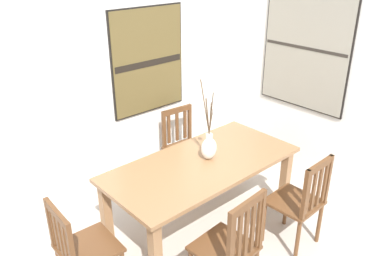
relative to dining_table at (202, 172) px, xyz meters
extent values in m
cube|color=silver|center=(-0.30, 1.15, 0.73)|extent=(6.40, 0.12, 2.70)
cube|color=silver|center=(1.56, -0.71, 0.73)|extent=(0.12, 6.40, 2.70)
cube|color=#8E6642|center=(0.00, 0.00, 0.09)|extent=(1.82, 0.88, 0.03)
cube|color=#8E6642|center=(0.83, -0.36, -0.28)|extent=(0.08, 0.08, 0.70)
cube|color=#8E6642|center=(-0.83, 0.36, -0.28)|extent=(0.08, 0.08, 0.70)
cube|color=#8E6642|center=(0.83, 0.36, -0.28)|extent=(0.08, 0.08, 0.70)
ellipsoid|color=silver|center=(0.09, 0.01, 0.21)|extent=(0.16, 0.13, 0.21)
cylinder|color=silver|center=(0.09, 0.01, 0.33)|extent=(0.06, 0.06, 0.05)
cylinder|color=brown|center=(0.10, 0.08, 0.60)|extent=(0.03, 0.15, 0.48)
cylinder|color=brown|center=(0.07, -0.03, 0.50)|extent=(0.05, 0.08, 0.28)
cylinder|color=brown|center=(0.05, -0.01, 0.54)|extent=(0.09, 0.04, 0.37)
cylinder|color=brown|center=(0.06, -0.04, 0.58)|extent=(0.08, 0.11, 0.44)
cylinder|color=brown|center=(0.06, -0.03, 0.53)|extent=(0.07, 0.09, 0.35)
sphere|color=white|center=(0.14, 0.02, 0.55)|extent=(0.05, 0.05, 0.05)
cube|color=brown|center=(-0.43, -0.69, -0.19)|extent=(0.45, 0.45, 0.03)
cylinder|color=brown|center=(-0.26, -0.50, -0.41)|extent=(0.04, 0.04, 0.43)
cube|color=brown|center=(-0.59, -0.89, 0.08)|extent=(0.04, 0.04, 0.51)
cube|color=brown|center=(-0.23, -0.87, 0.08)|extent=(0.04, 0.04, 0.51)
cube|color=brown|center=(-0.41, -0.88, 0.31)|extent=(0.38, 0.06, 0.06)
cube|color=brown|center=(-0.56, -0.89, 0.07)|extent=(0.04, 0.02, 0.42)
cube|color=brown|center=(-0.49, -0.89, 0.07)|extent=(0.04, 0.02, 0.42)
cube|color=brown|center=(-0.41, -0.88, 0.07)|extent=(0.04, 0.02, 0.42)
cube|color=brown|center=(-0.34, -0.88, 0.07)|extent=(0.04, 0.02, 0.42)
cube|color=brown|center=(-0.26, -0.87, 0.07)|extent=(0.04, 0.02, 0.42)
cube|color=brown|center=(0.43, 0.69, -0.19)|extent=(0.45, 0.45, 0.03)
cylinder|color=brown|center=(0.59, 0.50, -0.41)|extent=(0.04, 0.04, 0.43)
cylinder|color=brown|center=(0.24, 0.53, -0.41)|extent=(0.04, 0.04, 0.43)
cylinder|color=brown|center=(0.62, 0.86, -0.41)|extent=(0.04, 0.04, 0.43)
cylinder|color=brown|center=(0.26, 0.89, -0.41)|extent=(0.04, 0.04, 0.43)
cube|color=brown|center=(0.62, 0.87, 0.04)|extent=(0.04, 0.04, 0.43)
cube|color=brown|center=(0.26, 0.90, 0.04)|extent=(0.04, 0.04, 0.43)
cube|color=brown|center=(0.44, 0.88, 0.23)|extent=(0.38, 0.06, 0.06)
cube|color=brown|center=(0.56, 0.87, 0.03)|extent=(0.04, 0.02, 0.34)
cube|color=brown|center=(0.44, 0.88, 0.03)|extent=(0.04, 0.02, 0.34)
cube|color=brown|center=(0.33, 0.89, 0.03)|extent=(0.04, 0.02, 0.34)
cube|color=brown|center=(-1.19, 0.00, -0.19)|extent=(0.44, 0.44, 0.03)
cylinder|color=brown|center=(-1.00, 0.17, -0.41)|extent=(0.04, 0.04, 0.43)
cube|color=brown|center=(-1.37, 0.19, 0.04)|extent=(0.04, 0.04, 0.42)
cube|color=brown|center=(-1.39, -0.17, 0.04)|extent=(0.04, 0.04, 0.42)
cube|color=brown|center=(-1.38, 0.01, 0.22)|extent=(0.05, 0.38, 0.06)
cube|color=brown|center=(-1.37, 0.16, 0.02)|extent=(0.02, 0.04, 0.33)
cube|color=brown|center=(-1.38, 0.09, 0.02)|extent=(0.02, 0.04, 0.33)
cube|color=brown|center=(-1.38, 0.01, 0.02)|extent=(0.02, 0.04, 0.33)
cube|color=brown|center=(-1.38, -0.07, 0.02)|extent=(0.02, 0.04, 0.33)
cube|color=brown|center=(-1.38, -0.14, 0.02)|extent=(0.02, 0.04, 0.33)
cube|color=brown|center=(0.47, -0.70, -0.19)|extent=(0.43, 0.43, 0.03)
cylinder|color=brown|center=(0.29, -0.53, -0.41)|extent=(0.04, 0.04, 0.43)
cylinder|color=brown|center=(0.65, -0.52, -0.41)|extent=(0.04, 0.04, 0.43)
cylinder|color=brown|center=(0.29, -0.89, -0.41)|extent=(0.04, 0.04, 0.43)
cylinder|color=brown|center=(0.65, -0.88, -0.41)|extent=(0.04, 0.04, 0.43)
cube|color=brown|center=(0.29, -0.90, 0.06)|extent=(0.04, 0.04, 0.47)
cube|color=brown|center=(0.65, -0.89, 0.06)|extent=(0.04, 0.04, 0.47)
cube|color=brown|center=(0.47, -0.89, 0.27)|extent=(0.38, 0.04, 0.06)
cube|color=brown|center=(0.34, -0.90, 0.05)|extent=(0.04, 0.02, 0.38)
cube|color=brown|center=(0.43, -0.89, 0.05)|extent=(0.04, 0.02, 0.38)
cube|color=brown|center=(0.52, -0.89, 0.05)|extent=(0.04, 0.02, 0.38)
cube|color=brown|center=(0.61, -0.89, 0.05)|extent=(0.04, 0.02, 0.38)
cube|color=black|center=(0.22, 1.08, 0.80)|extent=(0.91, 0.04, 1.12)
cube|color=brown|center=(0.22, 1.06, 0.80)|extent=(0.88, 0.01, 1.09)
cube|color=black|center=(0.22, 1.06, 0.77)|extent=(0.85, 0.00, 0.07)
cube|color=black|center=(1.50, 0.00, 0.89)|extent=(0.04, 1.04, 1.24)
cube|color=gray|center=(1.48, 0.00, 0.89)|extent=(0.01, 1.01, 1.21)
cube|color=#2D2823|center=(1.47, 0.00, 0.92)|extent=(0.00, 0.98, 0.03)
camera|label=1|loc=(-2.17, -2.26, 1.88)|focal=36.84mm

